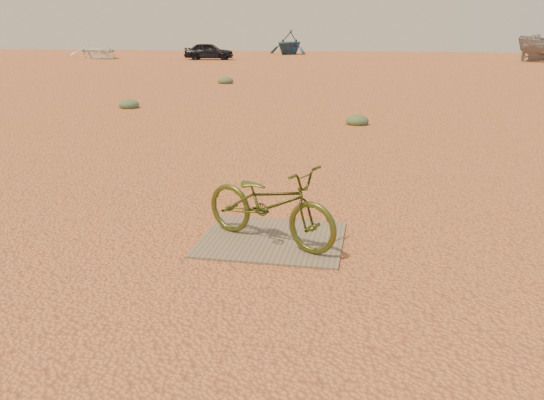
% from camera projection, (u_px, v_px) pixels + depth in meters
% --- Properties ---
extents(ground, '(120.00, 120.00, 0.00)m').
position_uv_depth(ground, '(231.00, 233.00, 5.58)').
color(ground, '#DE7E47').
rests_on(ground, ground).
extents(plywood_board, '(1.43, 1.22, 0.02)m').
position_uv_depth(plywood_board, '(272.00, 239.00, 5.39)').
color(plywood_board, '#7A6553').
rests_on(plywood_board, ground).
extents(bicycle, '(1.60, 1.11, 0.80)m').
position_uv_depth(bicycle, '(270.00, 204.00, 5.18)').
color(bicycle, '#444E1B').
rests_on(bicycle, plywood_board).
extents(car, '(3.99, 1.96, 1.31)m').
position_uv_depth(car, '(209.00, 51.00, 41.89)').
color(car, black).
rests_on(car, ground).
extents(boat_near_left, '(6.65, 6.73, 1.14)m').
position_uv_depth(boat_near_left, '(98.00, 51.00, 44.34)').
color(boat_near_left, white).
rests_on(boat_near_left, ground).
extents(boat_far_left, '(5.01, 5.41, 2.34)m').
position_uv_depth(boat_far_left, '(289.00, 42.00, 52.33)').
color(boat_far_left, '#2B5170').
rests_on(boat_far_left, ground).
extents(kale_a, '(0.57, 0.57, 0.31)m').
position_uv_depth(kale_a, '(129.00, 108.00, 14.93)').
color(kale_a, '#5B724C').
rests_on(kale_a, ground).
extents(kale_b, '(0.52, 0.52, 0.29)m').
position_uv_depth(kale_b, '(357.00, 124.00, 12.23)').
color(kale_b, '#5B724C').
rests_on(kale_b, ground).
extents(kale_c, '(0.66, 0.66, 0.36)m').
position_uv_depth(kale_c, '(226.00, 83.00, 22.21)').
color(kale_c, '#5B724C').
rests_on(kale_c, ground).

